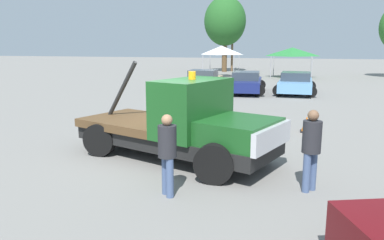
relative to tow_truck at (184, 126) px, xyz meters
The scene contains 12 objects.
ground_plane 0.97m from the tow_truck, 161.00° to the left, with size 160.00×160.00×0.00m, color gray.
tow_truck is the anchor object (origin of this frame).
person_near_truck 3.34m from the tow_truck, 22.72° to the right, with size 0.37×0.37×1.68m.
person_at_hood 2.35m from the tow_truck, 80.40° to the right, with size 0.36×0.36×1.64m.
parked_car_tan 15.69m from the tow_truck, 102.58° to the left, with size 2.64×4.29×1.34m.
parked_car_navy 14.50m from the tow_truck, 91.80° to the left, with size 2.65×4.93×1.34m.
parked_car_skyblue 15.10m from the tow_truck, 80.40° to the left, with size 2.53×4.61×1.34m.
canopy_tent_white 26.23m from the tow_truck, 99.68° to the left, with size 2.92×2.92×2.89m.
canopy_tent_green 26.87m from the tow_truck, 85.83° to the left, with size 3.54×3.54×2.74m.
tree_left 33.86m from the tow_truck, 99.56° to the left, with size 4.61×4.61×8.23m.
traffic_cone 5.28m from the tow_truck, 53.98° to the left, with size 0.40×0.40×0.55m.
utility_pole 34.55m from the tow_truck, 98.16° to the left, with size 2.20×0.24×9.97m.
Camera 1 is at (3.11, -9.01, 2.92)m, focal length 35.00 mm.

